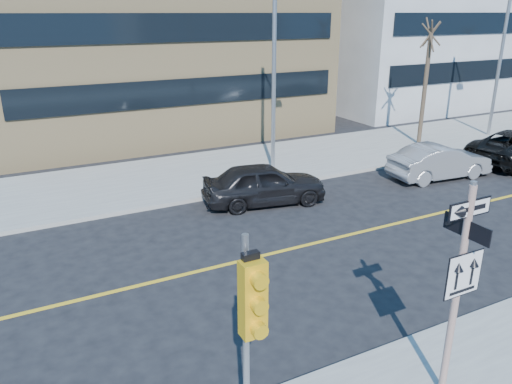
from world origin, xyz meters
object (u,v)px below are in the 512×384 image
streetlight_b (506,51)px  sign_pole (459,281)px  traffic_signal (251,319)px  streetlight_a (277,62)px  street_tree_west (431,37)px  parked_car_b (440,162)px  parked_car_a (264,184)px

streetlight_b → sign_pole: bearing=-143.6°
traffic_signal → streetlight_a: bearing=59.2°
sign_pole → street_tree_west: (13.00, 13.81, 3.09)m
traffic_signal → streetlight_a: (8.00, 13.42, 1.73)m
street_tree_west → parked_car_b: bearing=-126.1°
sign_pole → parked_car_b: sign_pole is taller
parked_car_a → streetlight_a: size_ratio=0.56×
streetlight_a → street_tree_west: (9.00, 0.54, 0.77)m
sign_pole → traffic_signal: sign_pole is taller
parked_car_b → parked_car_a: bearing=89.8°
parked_car_b → streetlight_b: 9.91m
traffic_signal → parked_car_a: 12.10m
traffic_signal → streetlight_a: streetlight_a is taller
sign_pole → parked_car_a: (1.79, 10.24, -1.67)m
parked_car_a → parked_car_b: (8.00, -0.81, -0.04)m
parked_car_b → streetlight_a: bearing=62.0°
parked_car_a → traffic_signal: bearing=161.8°
sign_pole → parked_car_b: (9.80, 9.42, -1.71)m
traffic_signal → parked_car_b: (13.80, 9.57, -2.30)m
parked_car_a → streetlight_a: bearing=-25.1°
parked_car_a → parked_car_b: parked_car_a is taller
streetlight_b → parked_car_b: bearing=-154.9°
sign_pole → streetlight_b: size_ratio=0.51×
street_tree_west → parked_car_a: bearing=-162.3°
street_tree_west → streetlight_a: bearing=-176.5°
parked_car_a → streetlight_b: bearing=-68.5°
street_tree_west → sign_pole: bearing=-133.3°
parked_car_a → street_tree_west: bearing=-61.4°
traffic_signal → street_tree_west: 22.14m
streetlight_a → streetlight_b: (14.00, 0.00, 0.00)m
parked_car_b → streetlight_a: (-5.80, 3.85, 4.02)m
traffic_signal → parked_car_b: bearing=34.7°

